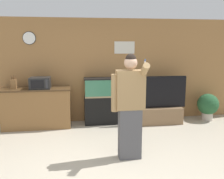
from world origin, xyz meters
name	(u,v)px	position (x,y,z in m)	size (l,w,h in m)	color
ground_plane	(105,172)	(0.00, 0.00, 0.00)	(18.00, 18.00, 0.00)	#B2A893
wall_back_paneled	(92,71)	(0.00, 2.76, 1.30)	(10.00, 0.08, 2.60)	olive
counter_island	(37,108)	(-1.35, 2.36, 0.48)	(1.60, 0.55, 0.95)	brown
microwave	(40,83)	(-1.24, 2.32, 1.08)	(0.46, 0.39, 0.26)	black
knife_block	(14,84)	(-1.84, 2.38, 1.06)	(0.12, 0.11, 0.32)	brown
aquarium_on_stand	(103,101)	(0.25, 2.47, 0.58)	(0.94, 0.40, 1.15)	black
tv_on_stand	(159,110)	(1.63, 2.24, 0.35)	(1.35, 0.40, 1.19)	brown
person_standing	(130,105)	(0.48, 0.46, 0.95)	(0.57, 0.43, 1.81)	#515156
potted_plant	(208,105)	(2.98, 2.33, 0.40)	(0.55, 0.55, 0.70)	#B2A899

